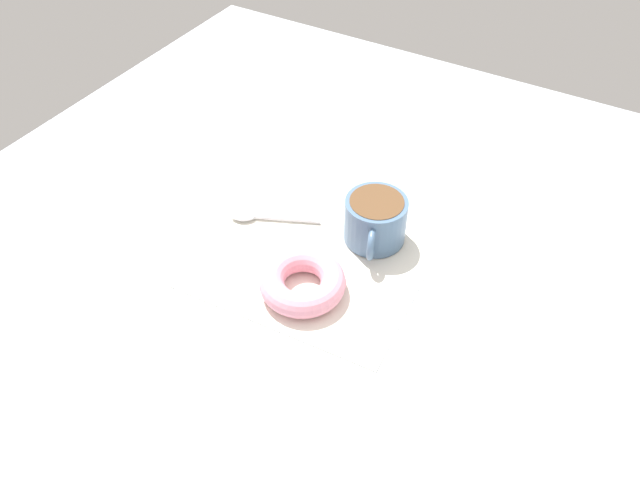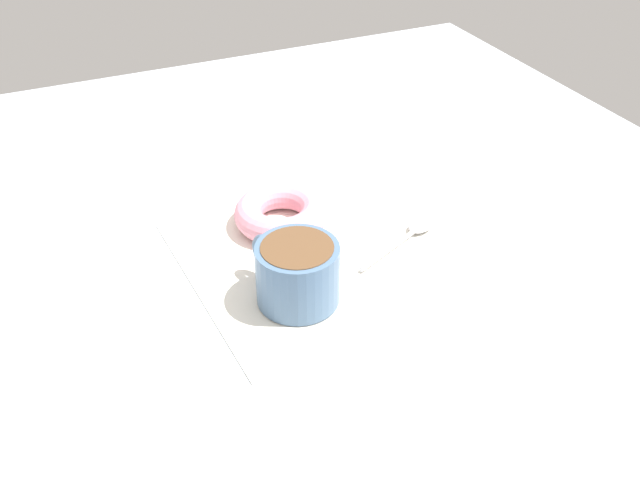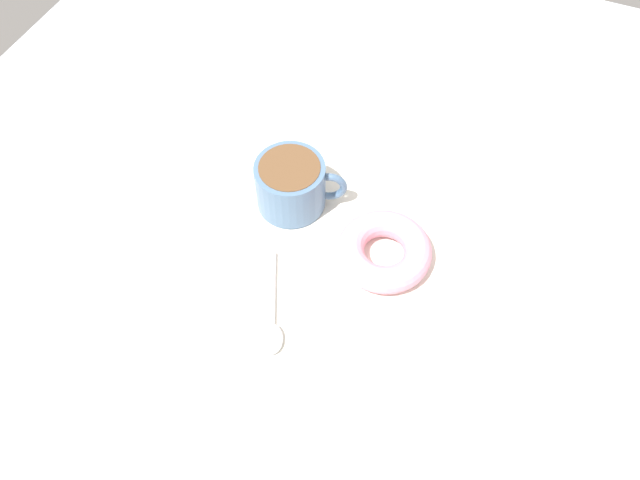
% 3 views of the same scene
% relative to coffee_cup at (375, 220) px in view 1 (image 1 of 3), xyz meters
% --- Properties ---
extents(ground_plane, '(1.20, 1.20, 0.02)m').
position_rel_coffee_cup_xyz_m(ground_plane, '(0.08, -0.02, -0.05)').
color(ground_plane, '#B2BCC6').
extents(napkin, '(0.31, 0.31, 0.00)m').
position_rel_coffee_cup_xyz_m(napkin, '(0.06, -0.05, -0.04)').
color(napkin, white).
rests_on(napkin, ground_plane).
extents(coffee_cup, '(0.11, 0.09, 0.07)m').
position_rel_coffee_cup_xyz_m(coffee_cup, '(0.00, 0.00, 0.00)').
color(coffee_cup, slate).
rests_on(coffee_cup, napkin).
extents(donut, '(0.11, 0.11, 0.03)m').
position_rel_coffee_cup_xyz_m(donut, '(0.13, -0.04, -0.02)').
color(donut, pink).
rests_on(donut, napkin).
extents(spoon, '(0.07, 0.12, 0.01)m').
position_rel_coffee_cup_xyz_m(spoon, '(0.05, -0.17, -0.03)').
color(spoon, silver).
rests_on(spoon, napkin).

